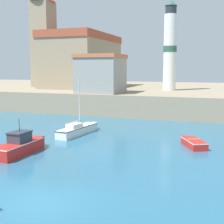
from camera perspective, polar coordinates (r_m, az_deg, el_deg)
The scene contains 8 objects.
ground_plane at distance 15.46m, azimuth -12.75°, elevation -15.68°, with size 200.00×200.00×0.00m, color #28607F.
quay_seawall at distance 57.19m, azimuth 11.78°, elevation 3.08°, with size 120.00×40.00×2.83m, color gray.
dinghy_red_1 at distance 25.55m, azimuth 14.67°, elevation -5.47°, with size 2.30×3.31×0.66m.
sailboat_white_2 at distance 29.44m, azimuth -6.24°, elevation -3.19°, with size 1.90×6.03×5.33m.
motorboat_red_3 at distance 23.64m, azimuth -16.54°, elevation -5.93°, with size 1.54×5.00×2.53m.
church at distance 56.29m, azimuth -6.41°, elevation 9.89°, with size 13.24×16.34×16.63m.
lighthouse at distance 48.31m, azimuth 10.57°, elevation 11.54°, with size 1.99×1.99×13.21m.
harbor_shed_far_end at distance 42.67m, azimuth -2.04°, elevation 7.05°, with size 5.91×5.95×5.19m.
Camera 1 is at (7.72, -11.89, 6.16)m, focal length 50.00 mm.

